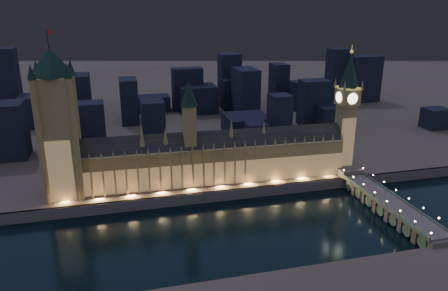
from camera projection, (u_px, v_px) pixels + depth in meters
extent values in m
plane|color=black|center=(237.00, 227.00, 285.29)|extent=(2000.00, 2000.00, 0.00)
cube|color=#53393F|center=(156.00, 82.00, 762.05)|extent=(2000.00, 960.00, 8.00)
cube|color=#524E53|center=(222.00, 196.00, 321.71)|extent=(2000.00, 2.50, 8.00)
cube|color=olive|center=(216.00, 163.00, 335.44)|extent=(200.52, 26.16, 28.00)
cube|color=tan|center=(219.00, 174.00, 327.60)|extent=(200.00, 0.50, 18.00)
cube|color=black|center=(216.00, 142.00, 330.05)|extent=(200.41, 22.42, 16.26)
cube|color=olive|center=(190.00, 127.00, 321.26)|extent=(9.00, 9.00, 32.00)
cone|color=black|center=(189.00, 94.00, 313.34)|extent=(13.00, 13.00, 18.00)
cube|color=olive|center=(79.00, 181.00, 302.37)|extent=(1.20, 1.20, 28.00)
cone|color=olive|center=(77.00, 157.00, 297.53)|extent=(2.00, 2.00, 6.00)
cube|color=olive|center=(91.00, 180.00, 304.23)|extent=(1.20, 1.20, 28.00)
cone|color=olive|center=(89.00, 156.00, 299.40)|extent=(2.00, 2.00, 6.00)
cube|color=olive|center=(103.00, 178.00, 306.10)|extent=(1.20, 1.20, 28.00)
cone|color=olive|center=(101.00, 155.00, 301.26)|extent=(2.00, 2.00, 6.00)
cube|color=olive|center=(115.00, 177.00, 307.97)|extent=(1.20, 1.20, 28.00)
cone|color=olive|center=(113.00, 154.00, 303.13)|extent=(2.00, 2.00, 6.00)
cube|color=olive|center=(127.00, 176.00, 309.83)|extent=(1.20, 1.20, 28.00)
cone|color=olive|center=(125.00, 154.00, 304.99)|extent=(2.00, 2.00, 6.00)
cube|color=olive|center=(138.00, 175.00, 311.70)|extent=(1.20, 1.20, 28.00)
cone|color=olive|center=(136.00, 153.00, 306.86)|extent=(2.00, 2.00, 6.00)
cube|color=olive|center=(149.00, 174.00, 313.56)|extent=(1.20, 1.20, 28.00)
cone|color=olive|center=(148.00, 152.00, 308.73)|extent=(2.00, 2.00, 6.00)
cube|color=olive|center=(160.00, 173.00, 315.43)|extent=(1.20, 1.20, 28.00)
cone|color=olive|center=(159.00, 151.00, 310.59)|extent=(2.00, 2.00, 6.00)
cube|color=olive|center=(171.00, 172.00, 317.30)|extent=(1.20, 1.20, 28.00)
cone|color=olive|center=(170.00, 150.00, 312.46)|extent=(2.00, 2.00, 6.00)
cube|color=olive|center=(182.00, 171.00, 319.16)|extent=(1.20, 1.20, 28.00)
cone|color=olive|center=(181.00, 149.00, 314.33)|extent=(2.00, 2.00, 6.00)
cube|color=olive|center=(193.00, 170.00, 321.03)|extent=(1.20, 1.20, 28.00)
cone|color=olive|center=(192.00, 148.00, 316.19)|extent=(2.00, 2.00, 6.00)
cube|color=olive|center=(204.00, 169.00, 322.90)|extent=(1.20, 1.20, 28.00)
cone|color=olive|center=(203.00, 147.00, 318.06)|extent=(2.00, 2.00, 6.00)
cube|color=olive|center=(214.00, 168.00, 324.76)|extent=(1.20, 1.20, 28.00)
cone|color=olive|center=(214.00, 146.00, 319.92)|extent=(2.00, 2.00, 6.00)
cube|color=olive|center=(225.00, 167.00, 326.63)|extent=(1.20, 1.20, 28.00)
cone|color=olive|center=(224.00, 146.00, 321.79)|extent=(2.00, 2.00, 6.00)
cube|color=olive|center=(235.00, 166.00, 328.49)|extent=(1.20, 1.20, 28.00)
cone|color=olive|center=(235.00, 145.00, 323.66)|extent=(2.00, 2.00, 6.00)
cube|color=olive|center=(245.00, 165.00, 330.36)|extent=(1.20, 1.20, 28.00)
cone|color=olive|center=(245.00, 144.00, 325.52)|extent=(2.00, 2.00, 6.00)
cube|color=olive|center=(255.00, 164.00, 332.23)|extent=(1.20, 1.20, 28.00)
cone|color=olive|center=(255.00, 143.00, 327.39)|extent=(2.00, 2.00, 6.00)
cube|color=olive|center=(265.00, 164.00, 334.09)|extent=(1.20, 1.20, 28.00)
cone|color=olive|center=(265.00, 142.00, 329.26)|extent=(2.00, 2.00, 6.00)
cube|color=olive|center=(275.00, 163.00, 335.96)|extent=(1.20, 1.20, 28.00)
cone|color=olive|center=(275.00, 141.00, 331.12)|extent=(2.00, 2.00, 6.00)
cube|color=olive|center=(285.00, 162.00, 337.83)|extent=(1.20, 1.20, 28.00)
cone|color=olive|center=(285.00, 141.00, 332.99)|extent=(2.00, 2.00, 6.00)
cube|color=olive|center=(294.00, 161.00, 339.69)|extent=(1.20, 1.20, 28.00)
cone|color=olive|center=(295.00, 140.00, 334.85)|extent=(2.00, 2.00, 6.00)
cube|color=olive|center=(304.00, 160.00, 341.56)|extent=(1.20, 1.20, 28.00)
cone|color=olive|center=(305.00, 139.00, 336.72)|extent=(2.00, 2.00, 6.00)
cube|color=olive|center=(313.00, 159.00, 343.42)|extent=(1.20, 1.20, 28.00)
cone|color=olive|center=(314.00, 138.00, 338.59)|extent=(2.00, 2.00, 6.00)
cube|color=olive|center=(322.00, 158.00, 345.29)|extent=(1.20, 1.20, 28.00)
cone|color=olive|center=(324.00, 138.00, 340.45)|extent=(2.00, 2.00, 6.00)
cube|color=olive|center=(332.00, 157.00, 347.16)|extent=(1.20, 1.20, 28.00)
cone|color=olive|center=(333.00, 137.00, 342.32)|extent=(2.00, 2.00, 6.00)
cube|color=olive|center=(341.00, 157.00, 349.02)|extent=(1.20, 1.20, 28.00)
cone|color=olive|center=(342.00, 136.00, 344.18)|extent=(2.00, 2.00, 6.00)
cone|color=olive|center=(142.00, 134.00, 314.05)|extent=(4.40, 4.40, 18.00)
cone|color=olive|center=(165.00, 135.00, 318.65)|extent=(4.40, 4.40, 14.00)
cone|color=olive|center=(231.00, 129.00, 330.00)|extent=(4.40, 4.40, 16.00)
cone|color=olive|center=(264.00, 130.00, 336.70)|extent=(4.40, 4.40, 12.00)
cube|color=olive|center=(60.00, 138.00, 300.59)|extent=(23.24, 23.24, 85.20)
cube|color=tan|center=(62.00, 172.00, 296.82)|extent=(22.00, 0.50, 44.00)
cone|color=black|center=(51.00, 63.00, 284.23)|extent=(31.68, 31.68, 18.00)
cylinder|color=black|center=(48.00, 39.00, 279.47)|extent=(0.50, 0.50, 12.00)
cube|color=red|center=(50.00, 32.00, 278.56)|extent=(4.00, 0.15, 2.50)
cylinder|color=olive|center=(41.00, 144.00, 287.91)|extent=(4.40, 4.40, 85.20)
cone|color=black|center=(31.00, 72.00, 272.82)|extent=(5.20, 5.20, 10.00)
cylinder|color=olive|center=(45.00, 135.00, 308.13)|extent=(4.40, 4.40, 85.20)
cone|color=black|center=(36.00, 67.00, 293.04)|extent=(5.20, 5.20, 10.00)
cylinder|color=olive|center=(76.00, 142.00, 293.04)|extent=(4.40, 4.40, 85.20)
cone|color=black|center=(68.00, 71.00, 277.95)|extent=(5.20, 5.20, 10.00)
cylinder|color=olive|center=(78.00, 132.00, 313.26)|extent=(4.40, 4.40, 85.20)
cone|color=black|center=(70.00, 66.00, 298.17)|extent=(5.20, 5.20, 10.00)
cube|color=olive|center=(344.00, 137.00, 356.46)|extent=(12.60, 12.60, 53.56)
cube|color=tan|center=(347.00, 145.00, 352.27)|extent=(12.00, 0.50, 44.00)
cube|color=olive|center=(348.00, 97.00, 345.89)|extent=(15.00, 15.00, 13.09)
cube|color=#F2C64C|center=(348.00, 88.00, 343.62)|extent=(15.75, 15.75, 1.20)
cone|color=black|center=(350.00, 71.00, 339.31)|extent=(18.00, 18.00, 26.00)
sphere|color=#F2C64C|center=(352.00, 52.00, 334.72)|extent=(2.80, 2.80, 2.80)
cylinder|color=#F2C64C|center=(352.00, 48.00, 333.92)|extent=(0.40, 0.40, 5.00)
cylinder|color=#FFF2BF|center=(353.00, 99.00, 338.77)|extent=(8.40, 0.50, 8.40)
cylinder|color=#FFF2BF|center=(343.00, 95.00, 353.01)|extent=(8.40, 0.50, 8.40)
cylinder|color=#FFF2BF|center=(339.00, 97.00, 344.08)|extent=(0.50, 8.40, 8.40)
cylinder|color=#FFF2BF|center=(356.00, 96.00, 347.70)|extent=(0.50, 8.40, 8.40)
cone|color=olive|center=(345.00, 86.00, 333.90)|extent=(2.60, 2.60, 8.00)
cone|color=olive|center=(335.00, 82.00, 347.69)|extent=(2.60, 2.60, 8.00)
cone|color=olive|center=(362.00, 85.00, 337.40)|extent=(2.60, 2.60, 8.00)
cone|color=olive|center=(352.00, 81.00, 351.19)|extent=(2.60, 2.60, 8.00)
cube|color=#524E53|center=(391.00, 203.00, 297.83)|extent=(17.56, 100.00, 1.60)
cube|color=#44554C|center=(380.00, 202.00, 295.43)|extent=(0.80, 100.00, 1.60)
cube|color=#44554C|center=(402.00, 200.00, 299.34)|extent=(0.80, 100.00, 1.60)
cube|color=#524E53|center=(349.00, 174.00, 348.63)|extent=(17.56, 12.00, 9.50)
cube|color=#524E53|center=(441.00, 248.00, 253.50)|extent=(15.81, 4.00, 9.50)
cylinder|color=black|center=(431.00, 237.00, 248.90)|extent=(0.30, 0.30, 4.40)
sphere|color=#FFD88C|center=(431.00, 233.00, 248.17)|extent=(1.00, 1.00, 1.00)
cube|color=#524E53|center=(425.00, 235.00, 266.63)|extent=(15.81, 4.00, 9.50)
cylinder|color=black|center=(415.00, 225.00, 262.03)|extent=(0.30, 0.30, 4.40)
sphere|color=#FFD88C|center=(415.00, 221.00, 261.30)|extent=(1.00, 1.00, 1.00)
cylinder|color=black|center=(438.00, 222.00, 265.94)|extent=(0.30, 0.30, 4.40)
sphere|color=#FFD88C|center=(439.00, 218.00, 265.21)|extent=(1.00, 1.00, 1.00)
cube|color=#524E53|center=(410.00, 224.00, 279.77)|extent=(15.81, 4.00, 9.50)
cylinder|color=black|center=(400.00, 214.00, 275.16)|extent=(0.30, 0.30, 4.40)
sphere|color=#FFD88C|center=(400.00, 211.00, 274.44)|extent=(1.00, 1.00, 1.00)
cylinder|color=black|center=(423.00, 211.00, 279.07)|extent=(0.30, 0.30, 4.40)
sphere|color=#FFD88C|center=(423.00, 208.00, 278.35)|extent=(1.00, 1.00, 1.00)
cube|color=#524E53|center=(396.00, 214.00, 292.90)|extent=(15.81, 4.00, 9.50)
cylinder|color=black|center=(387.00, 204.00, 288.30)|extent=(0.30, 0.30, 4.40)
sphere|color=#FFD88C|center=(387.00, 201.00, 287.57)|extent=(1.00, 1.00, 1.00)
cylinder|color=black|center=(409.00, 202.00, 292.21)|extent=(0.30, 0.30, 4.40)
sphere|color=#FFD88C|center=(409.00, 198.00, 291.48)|extent=(1.00, 1.00, 1.00)
cube|color=#524E53|center=(384.00, 205.00, 306.03)|extent=(15.81, 4.00, 9.50)
cylinder|color=black|center=(374.00, 195.00, 301.43)|extent=(0.30, 0.30, 4.40)
sphere|color=#FFD88C|center=(375.00, 192.00, 300.70)|extent=(1.00, 1.00, 1.00)
cylinder|color=black|center=(396.00, 193.00, 305.34)|extent=(0.30, 0.30, 4.40)
sphere|color=#FFD88C|center=(396.00, 190.00, 304.61)|extent=(1.00, 1.00, 1.00)
cube|color=#524E53|center=(372.00, 197.00, 319.16)|extent=(15.81, 4.00, 9.50)
cylinder|color=black|center=(363.00, 187.00, 314.56)|extent=(0.30, 0.30, 4.40)
sphere|color=#FFD88C|center=(364.00, 184.00, 313.83)|extent=(1.00, 1.00, 1.00)
cylinder|color=black|center=(384.00, 185.00, 318.47)|extent=(0.30, 0.30, 4.40)
sphere|color=#FFD88C|center=(384.00, 182.00, 317.74)|extent=(1.00, 1.00, 1.00)
cube|color=#524E53|center=(362.00, 189.00, 332.30)|extent=(15.81, 4.00, 9.50)
cylinder|color=black|center=(353.00, 180.00, 327.69)|extent=(0.30, 0.30, 4.40)
sphere|color=#FFD88C|center=(353.00, 177.00, 326.97)|extent=(1.00, 1.00, 1.00)
cylinder|color=black|center=(373.00, 178.00, 331.61)|extent=(0.30, 0.30, 4.40)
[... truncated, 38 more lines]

